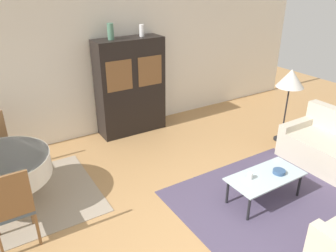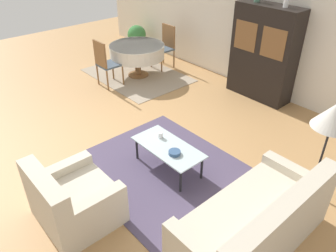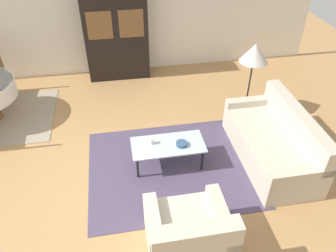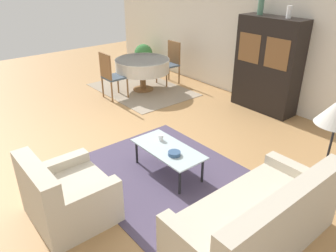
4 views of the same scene
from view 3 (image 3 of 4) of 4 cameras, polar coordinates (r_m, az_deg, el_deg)
ground_plane at (r=4.93m, az=-12.37°, el=-10.60°), size 14.00×14.00×0.00m
wall_back at (r=7.33m, az=-13.93°, el=18.63°), size 10.00×0.06×2.70m
area_rug at (r=5.11m, az=0.54°, el=-7.19°), size 2.51×2.08×0.01m
couch at (r=5.33m, az=17.97°, el=-2.81°), size 0.90×1.89×0.87m
armchair at (r=3.98m, az=3.67°, el=-18.43°), size 0.94×0.86×0.84m
coffee_table at (r=4.93m, az=-0.00°, el=-3.55°), size 1.10×0.53×0.39m
display_cabinet at (r=7.19m, az=-8.97°, el=15.26°), size 1.30×0.48×1.85m
floor_lamp at (r=5.84m, az=14.80°, el=11.90°), size 0.49×0.49×1.39m
cup at (r=4.89m, az=-2.92°, el=-2.66°), size 0.07×0.07×0.09m
bowl at (r=4.88m, az=2.40°, el=-3.12°), size 0.17×0.17×0.05m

